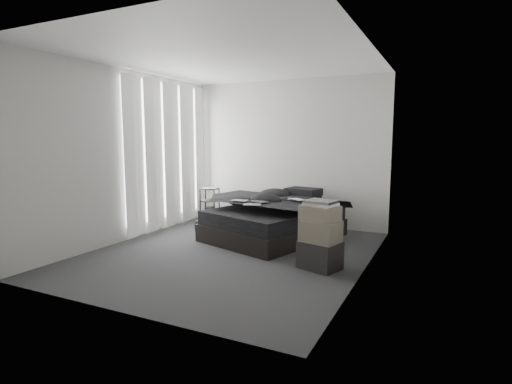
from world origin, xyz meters
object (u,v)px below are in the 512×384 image
at_px(bed, 274,230).
at_px(side_stand, 210,206).
at_px(box_lower, 320,255).
at_px(laptop, 294,195).

relative_size(bed, side_stand, 2.99).
bearing_deg(box_lower, laptop, 124.37).
distance_m(laptop, box_lower, 1.42).
bearing_deg(side_stand, bed, -18.05).
bearing_deg(bed, laptop, 7.50).
distance_m(side_stand, box_lower, 3.06).
relative_size(bed, box_lower, 4.29).
height_order(side_stand, box_lower, side_stand).
distance_m(bed, side_stand, 1.58).
distance_m(laptop, side_stand, 1.97).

